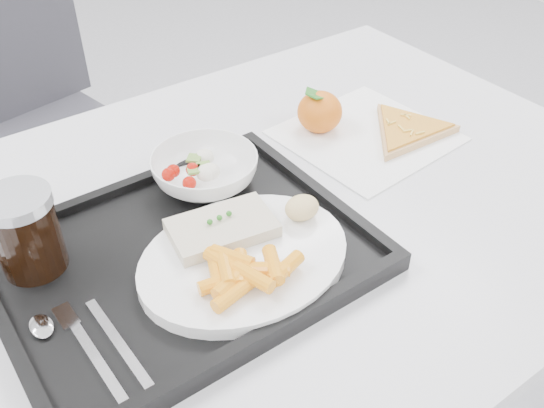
# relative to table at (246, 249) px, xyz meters

# --- Properties ---
(table) EXTENTS (1.20, 0.80, 0.75)m
(table) POSITION_rel_table_xyz_m (0.00, 0.00, 0.00)
(table) COLOR #B7B7B9
(table) RESTS_ON ground
(chair) EXTENTS (0.49, 0.49, 0.93)m
(chair) POSITION_rel_table_xyz_m (-0.07, 0.89, -0.15)
(chair) COLOR #34333A
(chair) RESTS_ON ground
(tray) EXTENTS (0.45, 0.35, 0.03)m
(tray) POSITION_rel_table_xyz_m (-0.12, -0.04, 0.08)
(tray) COLOR black
(tray) RESTS_ON table
(dinner_plate) EXTENTS (0.27, 0.27, 0.02)m
(dinner_plate) POSITION_rel_table_xyz_m (-0.06, -0.10, 0.09)
(dinner_plate) COLOR white
(dinner_plate) RESTS_ON tray
(fish_fillet) EXTENTS (0.14, 0.10, 0.03)m
(fish_fillet) POSITION_rel_table_xyz_m (-0.07, -0.05, 0.11)
(fish_fillet) COLOR beige
(fish_fillet) RESTS_ON dinner_plate
(bread_roll) EXTENTS (0.05, 0.05, 0.03)m
(bread_roll) POSITION_rel_table_xyz_m (0.04, -0.08, 0.12)
(bread_roll) COLOR tan
(bread_roll) RESTS_ON dinner_plate
(salad_bowl) EXTENTS (0.15, 0.15, 0.05)m
(salad_bowl) POSITION_rel_table_xyz_m (-0.02, 0.07, 0.11)
(salad_bowl) COLOR white
(salad_bowl) RESTS_ON tray
(cola_glass) EXTENTS (0.08, 0.08, 0.11)m
(cola_glass) POSITION_rel_table_xyz_m (-0.27, 0.05, 0.14)
(cola_glass) COLOR black
(cola_glass) RESTS_ON tray
(cutlery) EXTENTS (0.08, 0.17, 0.01)m
(cutlery) POSITION_rel_table_xyz_m (-0.27, -0.09, 0.08)
(cutlery) COLOR silver
(cutlery) RESTS_ON tray
(napkin) EXTENTS (0.27, 0.26, 0.00)m
(napkin) POSITION_rel_table_xyz_m (0.28, 0.05, 0.07)
(napkin) COLOR white
(napkin) RESTS_ON table
(tangerine) EXTENTS (0.10, 0.10, 0.07)m
(tangerine) POSITION_rel_table_xyz_m (0.22, 0.11, 0.10)
(tangerine) COLOR #E46300
(tangerine) RESTS_ON napkin
(pizza_slice) EXTENTS (0.26, 0.26, 0.02)m
(pizza_slice) POSITION_rel_table_xyz_m (0.33, 0.01, 0.08)
(pizza_slice) COLOR tan
(pizza_slice) RESTS_ON napkin
(carrot_pile) EXTENTS (0.13, 0.10, 0.03)m
(carrot_pile) POSITION_rel_table_xyz_m (-0.09, -0.13, 0.11)
(carrot_pile) COLOR orange
(carrot_pile) RESTS_ON dinner_plate
(salad_contents) EXTENTS (0.09, 0.07, 0.02)m
(salad_contents) POSITION_rel_table_xyz_m (-0.03, 0.07, 0.12)
(salad_contents) COLOR #A31006
(salad_contents) RESTS_ON salad_bowl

